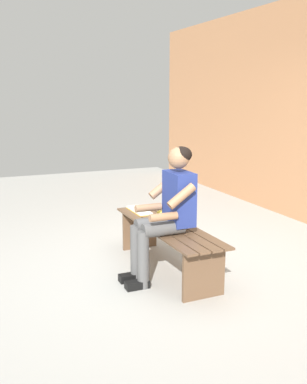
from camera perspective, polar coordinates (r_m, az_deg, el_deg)
name	(u,v)px	position (r m, az deg, el deg)	size (l,w,h in m)	color
ground_plane	(49,252)	(5.29, -13.11, -7.41)	(10.00, 7.00, 0.04)	#9E9E99
bench_near	(167,236)	(4.49, 1.77, -5.63)	(1.69, 0.50, 0.47)	brown
person_seated	(167,208)	(4.17, 1.75, -2.06)	(0.50, 0.69, 1.27)	navy
apple	(160,214)	(4.72, 0.89, -2.78)	(0.08, 0.08, 0.08)	gold
book_open	(139,211)	(4.97, -1.81, -2.38)	(0.42, 0.17, 0.02)	white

